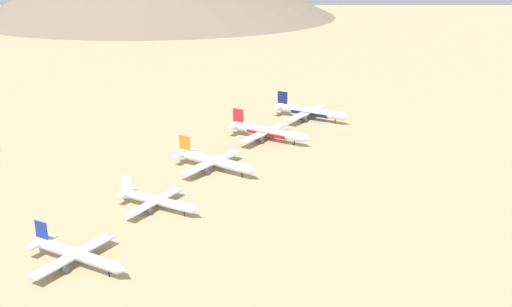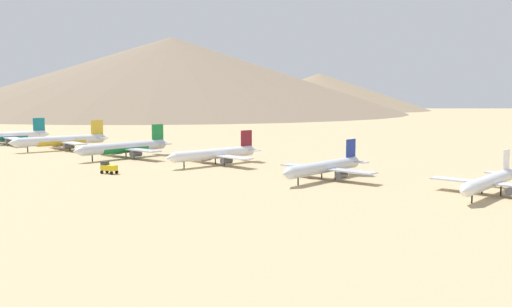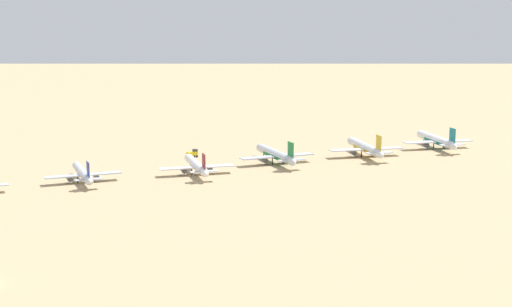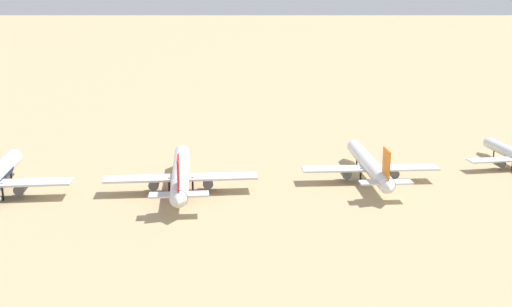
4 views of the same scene
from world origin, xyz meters
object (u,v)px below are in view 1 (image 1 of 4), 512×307
object	(u,v)px
parked_jet_4	(76,254)
parked_jet_8	(310,112)
parked_jet_6	(214,161)
parked_jet_5	(156,201)
parked_jet_7	(267,132)

from	to	relation	value
parked_jet_4	parked_jet_8	world-z (taller)	parked_jet_8
parked_jet_6	parked_jet_8	size ratio (longest dim) A/B	0.93
parked_jet_5	parked_jet_6	distance (m)	44.48
parked_jet_7	parked_jet_8	bearing A→B (deg)	87.29
parked_jet_8	parked_jet_4	bearing A→B (deg)	-87.44
parked_jet_8	parked_jet_5	bearing A→B (deg)	-88.66
parked_jet_4	parked_jet_5	distance (m)	44.66
parked_jet_4	parked_jet_6	world-z (taller)	parked_jet_6
parked_jet_4	parked_jet_5	world-z (taller)	parked_jet_4
parked_jet_8	parked_jet_6	bearing A→B (deg)	-90.70
parked_jet_7	parked_jet_8	world-z (taller)	parked_jet_8
parked_jet_4	parked_jet_5	bearing A→B (deg)	96.34
parked_jet_4	parked_jet_6	size ratio (longest dim) A/B	0.87
parked_jet_4	parked_jet_7	world-z (taller)	parked_jet_7
parked_jet_4	parked_jet_7	size ratio (longest dim) A/B	0.82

